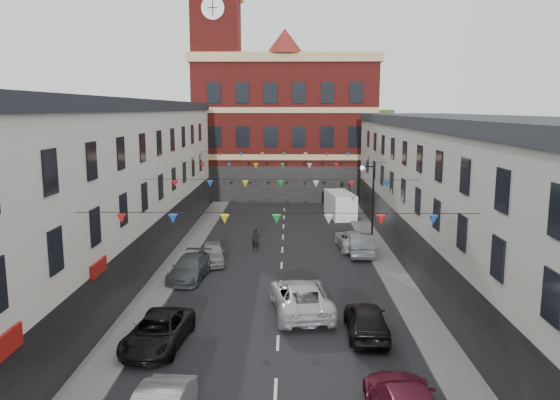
# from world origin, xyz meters

# --- Properties ---
(ground) EXTENTS (160.00, 160.00, 0.00)m
(ground) POSITION_xyz_m (0.00, 0.00, 0.00)
(ground) COLOR black
(ground) RESTS_ON ground
(pavement_left) EXTENTS (1.80, 64.00, 0.15)m
(pavement_left) POSITION_xyz_m (-6.90, 2.00, 0.07)
(pavement_left) COLOR #605E5B
(pavement_left) RESTS_ON ground
(pavement_right) EXTENTS (1.80, 64.00, 0.15)m
(pavement_right) POSITION_xyz_m (6.90, 2.00, 0.07)
(pavement_right) COLOR #605E5B
(pavement_right) RESTS_ON ground
(terrace_left) EXTENTS (8.40, 56.00, 10.70)m
(terrace_left) POSITION_xyz_m (-11.78, 1.00, 5.35)
(terrace_left) COLOR silver
(terrace_left) RESTS_ON ground
(terrace_right) EXTENTS (8.40, 56.00, 9.70)m
(terrace_right) POSITION_xyz_m (11.78, 1.00, 4.85)
(terrace_right) COLOR #B5B3AA
(terrace_right) RESTS_ON ground
(civic_building) EXTENTS (20.60, 13.30, 18.50)m
(civic_building) POSITION_xyz_m (0.00, 37.95, 8.14)
(civic_building) COLOR maroon
(civic_building) RESTS_ON ground
(clock_tower) EXTENTS (5.60, 5.60, 30.00)m
(clock_tower) POSITION_xyz_m (-7.50, 35.00, 14.93)
(clock_tower) COLOR maroon
(clock_tower) RESTS_ON ground
(distant_hill) EXTENTS (40.00, 14.00, 10.00)m
(distant_hill) POSITION_xyz_m (-4.00, 62.00, 5.00)
(distant_hill) COLOR #305025
(distant_hill) RESTS_ON ground
(street_lamp) EXTENTS (1.10, 0.36, 6.00)m
(street_lamp) POSITION_xyz_m (6.55, 14.00, 3.90)
(street_lamp) COLOR black
(street_lamp) RESTS_ON ground
(car_left_c) EXTENTS (2.69, 5.05, 1.35)m
(car_left_c) POSITION_xyz_m (-5.16, -4.42, 0.67)
(car_left_c) COLOR black
(car_left_c) RESTS_ON ground
(car_left_d) EXTENTS (2.35, 4.89, 1.37)m
(car_left_d) POSITION_xyz_m (-5.50, 5.08, 0.69)
(car_left_d) COLOR #3F4346
(car_left_d) RESTS_ON ground
(car_left_e) EXTENTS (2.22, 4.33, 1.41)m
(car_left_e) POSITION_xyz_m (-4.60, 8.52, 0.70)
(car_left_e) COLOR gray
(car_left_e) RESTS_ON ground
(car_right_d) EXTENTS (1.86, 4.47, 1.51)m
(car_right_d) POSITION_xyz_m (3.99, -3.12, 0.76)
(car_right_d) COLOR black
(car_right_d) RESTS_ON ground
(car_right_e) EXTENTS (1.82, 4.75, 1.55)m
(car_right_e) POSITION_xyz_m (5.50, 10.80, 0.77)
(car_right_e) COLOR #55585D
(car_right_e) RESTS_ON ground
(car_right_f) EXTENTS (2.57, 5.01, 1.35)m
(car_right_f) POSITION_xyz_m (5.18, 12.48, 0.68)
(car_right_f) COLOR #AFB2B4
(car_right_f) RESTS_ON ground
(moving_car) EXTENTS (3.46, 6.20, 1.64)m
(moving_car) POSITION_xyz_m (1.08, -0.35, 0.82)
(moving_car) COLOR silver
(moving_car) RESTS_ON ground
(white_van) EXTENTS (2.72, 5.54, 2.35)m
(white_van) POSITION_xyz_m (5.32, 24.33, 1.18)
(white_van) COLOR white
(white_van) RESTS_ON ground
(pedestrian) EXTENTS (0.73, 0.60, 1.73)m
(pedestrian) POSITION_xyz_m (-1.91, 11.44, 0.86)
(pedestrian) COLOR black
(pedestrian) RESTS_ON ground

